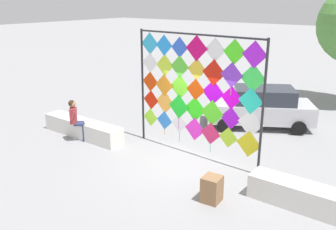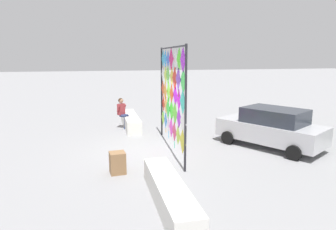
{
  "view_description": "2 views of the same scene",
  "coord_description": "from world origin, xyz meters",
  "px_view_note": "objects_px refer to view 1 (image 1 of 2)",
  "views": [
    {
      "loc": [
        5.62,
        -8.24,
        4.64
      ],
      "look_at": [
        -0.64,
        0.03,
        1.33
      ],
      "focal_mm": 39.27,
      "sensor_mm": 36.0,
      "label": 1
    },
    {
      "loc": [
        10.31,
        -1.91,
        3.39
      ],
      "look_at": [
        -0.51,
        0.62,
        1.21
      ],
      "focal_mm": 32.52,
      "sensor_mm": 36.0,
      "label": 2
    }
  ],
  "objects_px": {
    "kite_display_rack": "(197,87)",
    "cardboard_box_large": "(212,189)",
    "parked_car": "(260,107)",
    "seated_vendor": "(76,117)"
  },
  "relations": [
    {
      "from": "cardboard_box_large",
      "to": "seated_vendor",
      "type": "bearing_deg",
      "value": 173.59
    },
    {
      "from": "kite_display_rack",
      "to": "parked_car",
      "type": "bearing_deg",
      "value": 82.95
    },
    {
      "from": "kite_display_rack",
      "to": "seated_vendor",
      "type": "relative_size",
      "value": 3.09
    },
    {
      "from": "kite_display_rack",
      "to": "cardboard_box_large",
      "type": "bearing_deg",
      "value": -48.85
    },
    {
      "from": "seated_vendor",
      "to": "cardboard_box_large",
      "type": "distance_m",
      "value": 5.71
    },
    {
      "from": "kite_display_rack",
      "to": "cardboard_box_large",
      "type": "distance_m",
      "value": 3.29
    },
    {
      "from": "seated_vendor",
      "to": "cardboard_box_large",
      "type": "xyz_separation_m",
      "value": [
        5.65,
        -0.63,
        -0.52
      ]
    },
    {
      "from": "kite_display_rack",
      "to": "cardboard_box_large",
      "type": "relative_size",
      "value": 6.93
    },
    {
      "from": "kite_display_rack",
      "to": "seated_vendor",
      "type": "distance_m",
      "value": 4.31
    },
    {
      "from": "parked_car",
      "to": "seated_vendor",
      "type": "bearing_deg",
      "value": -129.9
    }
  ]
}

